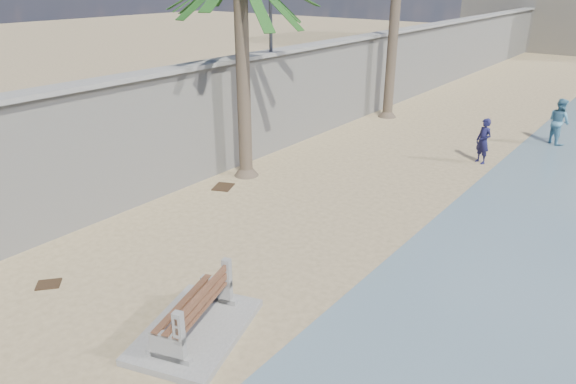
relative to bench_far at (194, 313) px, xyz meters
The scene contains 7 objects.
seawall 18.00m from the bench_far, 108.46° to the left, with size 0.45×70.00×3.50m, color gray.
wall_cap 18.22m from the bench_far, 108.46° to the left, with size 0.80×70.00×0.12m, color gray.
bench_far is the anchor object (origin of this frame).
person_a 12.53m from the bench_far, 85.51° to the left, with size 0.65×0.44×1.81m, color #17163D.
person_b 16.69m from the bench_far, 81.33° to the left, with size 0.94×0.73×1.96m, color teal.
debris_c 7.04m from the bench_far, 130.24° to the left, with size 0.67×0.54×0.03m, color #382616.
debris_d 3.75m from the bench_far, 167.59° to the right, with size 0.48×0.38×0.03m, color #382616.
Camera 1 is at (6.47, -2.04, 6.01)m, focal length 32.00 mm.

